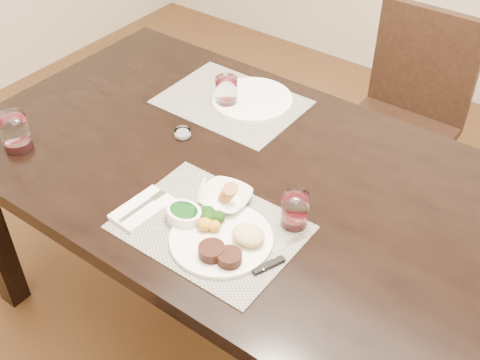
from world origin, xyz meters
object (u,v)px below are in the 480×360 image
Objects in this scene: chair_far at (406,111)px; steak_knife at (274,260)px; dinner_plate at (224,239)px; far_plate at (252,99)px; cracker_bowl at (225,198)px; wine_glass_near at (295,211)px.

steak_knife is (0.14, -1.19, 0.26)m from chair_far.
chair_far is at bearing 107.37° from dinner_plate.
chair_far is 3.31× the size of far_plate.
chair_far is 1.24m from dinner_plate.
steak_knife is 0.25m from cracker_bowl.
steak_knife is 0.72m from far_plate.
dinner_plate reaches higher than steak_knife.
steak_knife is 0.15m from wine_glass_near.
wine_glass_near is at bearing -83.87° from chair_far.
wine_glass_near is (0.10, 0.16, 0.03)m from dinner_plate.
chair_far is at bearing 119.36° from steak_knife.
chair_far is 4.38× the size of steak_knife.
dinner_plate is (0.01, -1.21, 0.27)m from chair_far.
wine_glass_near reaches higher than cracker_bowl.
cracker_bowl is 1.57× the size of wine_glass_near.
steak_knife is 2.12× the size of wine_glass_near.
chair_far is at bearing 63.10° from far_plate.
steak_knife is at bearing -83.06° from chair_far.
wine_glass_near reaches higher than steak_knife.
dinner_plate is at bearing -121.87° from wine_glass_near.
dinner_plate is at bearing -89.53° from chair_far.
steak_knife is 0.76× the size of far_plate.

